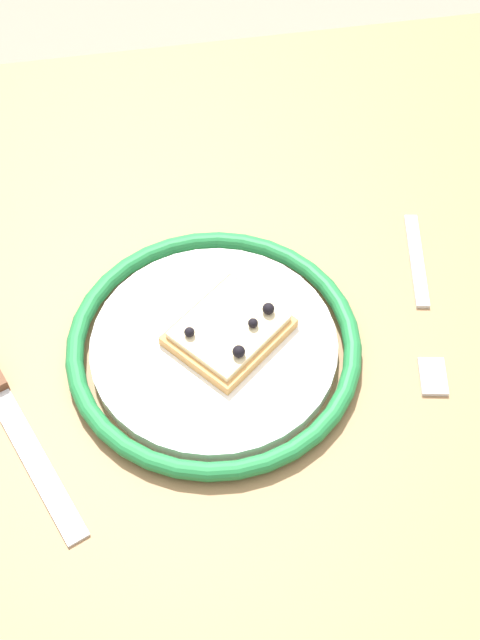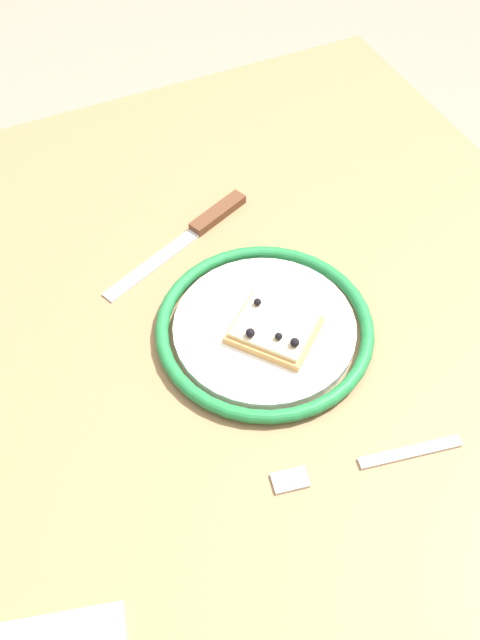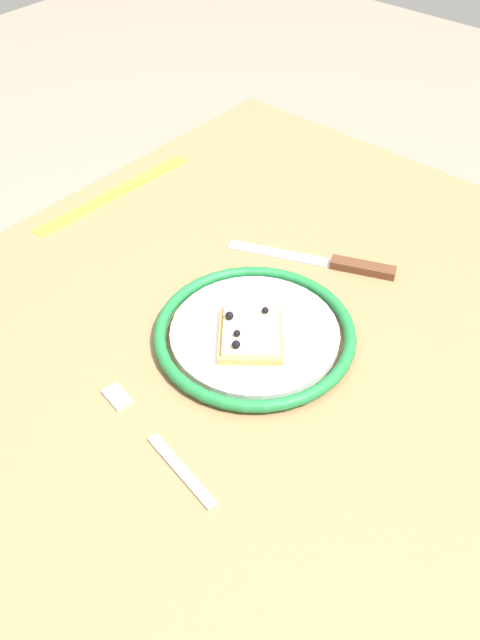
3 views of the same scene
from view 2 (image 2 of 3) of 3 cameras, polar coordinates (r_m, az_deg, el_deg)
name	(u,v)px [view 2 (image 2 of 3)]	position (r m, az deg, el deg)	size (l,w,h in m)	color
ground_plane	(254,548)	(1.44, 1.19, -18.16)	(6.00, 6.00, 0.00)	gray
dining_table	(263,370)	(0.87, 1.87, -4.10)	(1.02, 0.86, 0.71)	#936D47
plate	(266,330)	(0.80, 2.16, -0.86)	(0.25, 0.25, 0.02)	white
pizza_slice_near	(274,329)	(0.78, 2.83, -0.72)	(0.12, 0.12, 0.03)	tan
knife	(201,226)	(0.92, -3.24, 7.67)	(0.11, 0.23, 0.01)	silver
fork	(366,462)	(0.73, 10.28, -11.42)	(0.05, 0.20, 0.00)	silver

